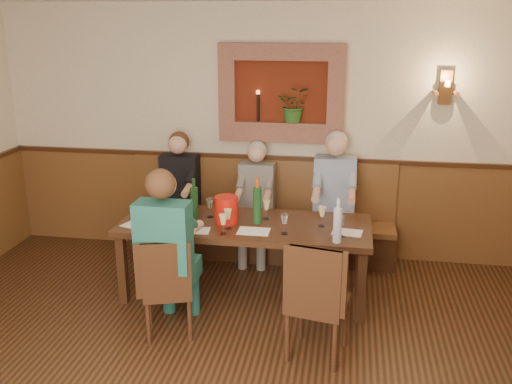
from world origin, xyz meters
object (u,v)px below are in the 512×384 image
dining_table (245,230)px  wine_bottle_green_b (194,202)px  chair_near_right (317,323)px  spittoon_bucket (226,210)px  bench (260,229)px  person_bench_left (179,206)px  person_bench_right (333,212)px  wine_bottle_green_a (257,204)px  water_bottle (338,224)px  person_bench_mid (256,213)px  person_chair_front (169,264)px  chair_near_left (169,306)px

dining_table → wine_bottle_green_b: bearing=174.2°
chair_near_right → spittoon_bucket: (-0.94, 0.95, 0.58)m
bench → person_bench_left: size_ratio=2.10×
person_bench_left → wine_bottle_green_b: 0.94m
dining_table → person_bench_right: (0.82, 0.84, -0.06)m
wine_bottle_green_a → bench: bearing=97.3°
person_bench_left → water_bottle: (1.80, -1.18, 0.32)m
bench → wine_bottle_green_b: (-0.51, -0.89, 0.59)m
person_bench_mid → person_bench_right: size_ratio=0.91×
spittoon_bucket → person_bench_left: bearing=131.0°
spittoon_bucket → wine_bottle_green_a: wine_bottle_green_a is taller
wine_bottle_green_a → wine_bottle_green_b: size_ratio=1.11×
spittoon_bucket → wine_bottle_green_b: bearing=169.0°
person_bench_right → person_chair_front: bearing=-129.8°
wine_bottle_green_b → water_bottle: (1.40, -0.40, -0.00)m
water_bottle → wine_bottle_green_a: bearing=154.9°
chair_near_left → person_bench_mid: person_bench_mid is taller
person_bench_left → spittoon_bucket: size_ratio=5.56×
bench → person_chair_front: person_chair_front is taller
person_bench_right → water_bottle: size_ratio=3.73×
dining_table → chair_near_left: 1.07m
bench → person_bench_mid: size_ratio=2.22×
spittoon_bucket → wine_bottle_green_b: (-0.33, 0.06, 0.04)m
chair_near_left → person_bench_right: person_bench_right is taller
water_bottle → person_bench_right: bearing=93.2°
dining_table → person_bench_mid: (-0.03, 0.84, -0.12)m
person_bench_mid → wine_bottle_green_b: bearing=-121.2°
spittoon_bucket → wine_bottle_green_b: size_ratio=0.64×
chair_near_left → spittoon_bucket: 1.09m
chair_near_left → wine_bottle_green_a: 1.26m
bench → wine_bottle_green_b: 1.18m
chair_near_left → water_bottle: 1.62m
person_bench_left → water_bottle: person_bench_left is taller
water_bottle → dining_table: bearing=158.7°
person_chair_front → person_bench_mid: bearing=73.3°
dining_table → wine_bottle_green_a: (0.12, 0.01, 0.26)m
chair_near_left → wine_bottle_green_b: size_ratio=2.27×
person_bench_left → person_bench_mid: size_ratio=1.06×
chair_near_left → water_bottle: size_ratio=2.28×
dining_table → spittoon_bucket: spittoon_bucket is taller
chair_near_right → spittoon_bucket: 1.46m
person_bench_mid → bench: bearing=71.4°
spittoon_bucket → person_chair_front: bearing=-114.2°
bench → person_bench_right: (0.82, -0.11, 0.29)m
person_bench_left → spittoon_bucket: bearing=-49.0°
chair_near_right → wine_bottle_green_b: size_ratio=2.52×
person_bench_right → water_bottle: person_bench_right is taller
person_bench_mid → wine_bottle_green_a: (0.15, -0.83, 0.38)m
chair_near_left → wine_bottle_green_a: bearing=36.2°
chair_near_left → person_bench_right: size_ratio=0.61×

